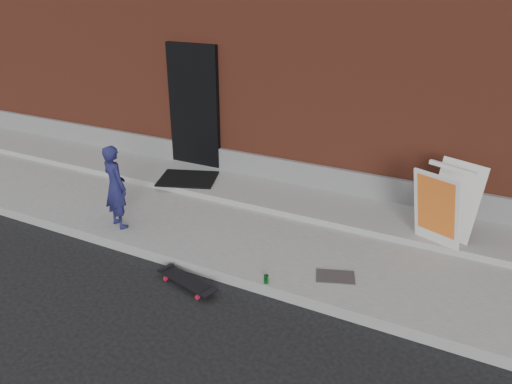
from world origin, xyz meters
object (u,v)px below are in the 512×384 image
Objects in this scene: skateboard at (187,281)px; soda_can at (266,279)px; child at (115,187)px; pizza_sign at (445,204)px.

soda_can is (0.96, 0.33, 0.12)m from skateboard.
child is 1.96m from skateboard.
child is at bearing -160.27° from pizza_sign.
skateboard is 3.57m from pizza_sign.
pizza_sign is 9.69× the size of soda_can.
skateboard is 0.84× the size of pizza_sign.
child reaches higher than soda_can.
soda_can is at bearing -131.75° from pizza_sign.
pizza_sign is (2.68, 2.25, 0.71)m from skateboard.
pizza_sign is (4.37, 1.57, 0.01)m from child.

